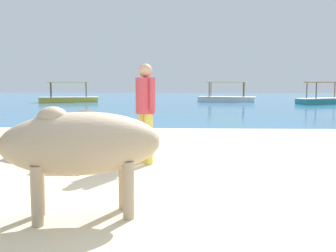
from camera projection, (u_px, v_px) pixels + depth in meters
sand_beach at (182, 201)px, 4.73m from camera, size 18.00×14.00×0.04m
water_surface at (186, 102)px, 26.57m from camera, size 60.00×36.00×0.03m
cow at (76, 145)px, 4.03m from camera, size 1.99×1.00×1.11m
low_bench_table at (77, 146)px, 6.46m from camera, size 0.77×0.46×0.39m
bottle at (73, 135)px, 6.39m from camera, size 0.07×0.07×0.30m
deck_chair_near at (48, 133)px, 7.62m from camera, size 0.80×0.58×0.68m
person_standing at (146, 106)px, 6.68m from camera, size 0.34×0.43×1.62m
shore_rock_large at (86, 122)px, 10.50m from camera, size 1.06×0.94×0.61m
boat_teal at (325, 99)px, 24.46m from camera, size 3.81×2.63×1.29m
boat_white at (227, 97)px, 26.63m from camera, size 3.83×1.87×1.29m
boat_yellow at (69, 98)px, 26.11m from camera, size 3.84×2.04×1.29m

